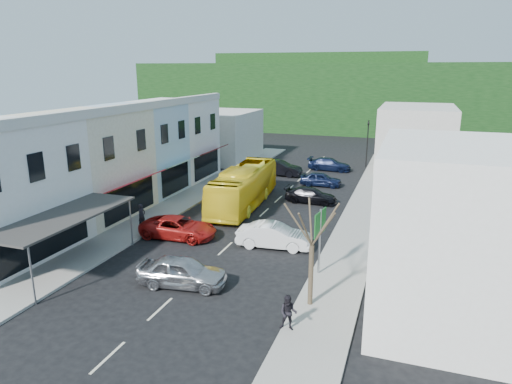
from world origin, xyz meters
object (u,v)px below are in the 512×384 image
at_px(car_red, 178,228).
at_px(street_tree, 312,245).
at_px(bus, 244,188).
at_px(car_silver, 182,273).
at_px(direction_sign, 319,243).
at_px(traffic_signal, 367,144).
at_px(pedestrian_left, 142,216).
at_px(pedestrian_right, 288,312).
at_px(car_white, 274,237).

height_order(car_red, street_tree, street_tree).
height_order(bus, street_tree, street_tree).
relative_size(car_silver, direction_sign, 1.14).
bearing_deg(direction_sign, traffic_signal, 98.91).
height_order(bus, traffic_signal, traffic_signal).
bearing_deg(pedestrian_left, traffic_signal, -15.23).
xyz_separation_m(pedestrian_right, direction_sign, (0.10, 6.03, 0.92)).
bearing_deg(direction_sign, bus, 135.45).
xyz_separation_m(car_silver, car_white, (3.00, 6.72, 0.00)).
bearing_deg(car_red, pedestrian_right, -133.03).
distance_m(car_red, traffic_signal, 29.27).
bearing_deg(traffic_signal, street_tree, 109.93).
xyz_separation_m(bus, traffic_signal, (7.98, 19.17, 1.17)).
relative_size(car_red, direction_sign, 1.20).
relative_size(pedestrian_left, direction_sign, 0.44).
distance_m(pedestrian_right, traffic_signal, 36.35).
height_order(pedestrian_left, traffic_signal, traffic_signal).
distance_m(bus, car_silver, 14.85).
relative_size(car_silver, pedestrian_left, 2.59).
bearing_deg(car_silver, car_white, -31.49).
distance_m(bus, traffic_signal, 20.80).
height_order(car_red, pedestrian_left, pedestrian_left).
height_order(car_white, pedestrian_left, pedestrian_left).
height_order(car_red, traffic_signal, traffic_signal).
distance_m(car_white, car_red, 6.63).
bearing_deg(pedestrian_left, direction_sign, -93.69).
bearing_deg(pedestrian_right, car_white, 105.01).
bearing_deg(bus, street_tree, -62.32).
height_order(street_tree, traffic_signal, street_tree).
bearing_deg(car_white, pedestrian_right, -164.61).
bearing_deg(traffic_signal, pedestrian_left, 83.07).
distance_m(direction_sign, traffic_signal, 30.29).
distance_m(car_white, street_tree, 8.07).
xyz_separation_m(car_white, pedestrian_right, (3.43, -9.17, 0.30)).
bearing_deg(bus, traffic_signal, 63.82).
bearing_deg(car_silver, bus, 0.49).
height_order(car_silver, direction_sign, direction_sign).
bearing_deg(direction_sign, car_red, 173.00).
xyz_separation_m(car_silver, street_tree, (6.84, 0.06, 2.46)).
xyz_separation_m(car_white, car_red, (-6.61, -0.47, 0.00)).
relative_size(car_silver, car_white, 1.00).
bearing_deg(street_tree, traffic_signal, 91.54).
bearing_deg(pedestrian_left, car_red, -90.56).
height_order(car_red, pedestrian_right, pedestrian_right).
height_order(pedestrian_right, street_tree, street_tree).
xyz_separation_m(bus, pedestrian_right, (8.48, -17.14, -0.55)).
height_order(car_silver, car_white, same).
distance_m(pedestrian_left, street_tree, 15.44).
bearing_deg(pedestrian_right, bus, 110.82).
distance_m(car_silver, pedestrian_right, 6.89).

